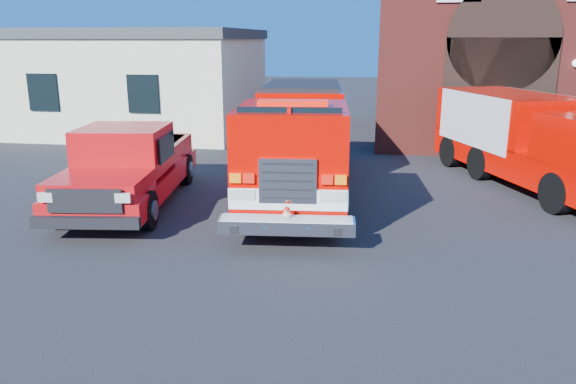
% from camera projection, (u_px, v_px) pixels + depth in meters
% --- Properties ---
extents(ground, '(100.00, 100.00, 0.00)m').
position_uv_depth(ground, '(297.00, 238.00, 11.56)').
color(ground, black).
rests_on(ground, ground).
extents(parking_stripe_mid, '(0.12, 3.00, 0.01)m').
position_uv_depth(parking_stripe_mid, '(569.00, 198.00, 14.40)').
color(parking_stripe_mid, '#DFB40B').
rests_on(parking_stripe_mid, ground).
extents(parking_stripe_far, '(0.12, 3.00, 0.01)m').
position_uv_depth(parking_stripe_far, '(538.00, 172.00, 17.26)').
color(parking_stripe_far, '#DFB40B').
rests_on(parking_stripe_far, ground).
extents(fire_station, '(15.20, 10.20, 8.45)m').
position_uv_depth(fire_station, '(569.00, 31.00, 22.41)').
color(fire_station, maroon).
rests_on(fire_station, ground).
extents(side_building, '(10.20, 8.20, 4.35)m').
position_uv_depth(side_building, '(137.00, 80.00, 24.71)').
color(side_building, '#E9EAC2').
rests_on(side_building, ground).
extents(fire_engine, '(3.19, 9.02, 2.72)m').
position_uv_depth(fire_engine, '(299.00, 139.00, 14.69)').
color(fire_engine, black).
rests_on(fire_engine, ground).
extents(pickup_truck, '(2.87, 6.20, 1.96)m').
position_uv_depth(pickup_truck, '(130.00, 167.00, 13.73)').
color(pickup_truck, black).
rests_on(pickup_truck, ground).
extents(secondary_truck, '(4.82, 7.84, 2.44)m').
position_uv_depth(secondary_truck, '(531.00, 138.00, 15.43)').
color(secondary_truck, black).
rests_on(secondary_truck, ground).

